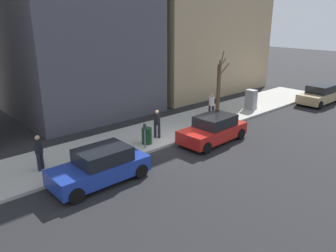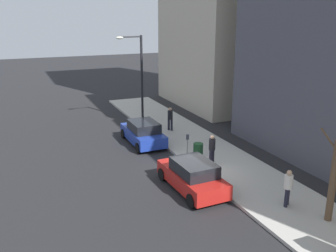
# 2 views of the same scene
# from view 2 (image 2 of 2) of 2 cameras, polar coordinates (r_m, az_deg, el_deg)

# --- Properties ---
(ground_plane) EXTENTS (120.00, 120.00, 0.00)m
(ground_plane) POSITION_cam_2_polar(r_m,az_deg,el_deg) (20.26, 4.10, -6.99)
(ground_plane) COLOR #232326
(sidewalk) EXTENTS (4.00, 36.00, 0.15)m
(sidewalk) POSITION_cam_2_polar(r_m,az_deg,el_deg) (21.16, 8.96, -5.87)
(sidewalk) COLOR #B2AFA8
(sidewalk) RESTS_ON ground
(parked_car_red) EXTENTS (2.04, 4.26, 1.52)m
(parked_car_red) POSITION_cam_2_polar(r_m,az_deg,el_deg) (18.00, 3.75, -7.58)
(parked_car_red) COLOR red
(parked_car_red) RESTS_ON ground
(parked_car_blue) EXTENTS (1.93, 4.20, 1.52)m
(parked_car_blue) POSITION_cam_2_polar(r_m,az_deg,el_deg) (24.27, -3.80, -1.05)
(parked_car_blue) COLOR #1E389E
(parked_car_blue) RESTS_ON ground
(parking_meter) EXTENTS (0.14, 0.10, 1.35)m
(parking_meter) POSITION_cam_2_polar(r_m,az_deg,el_deg) (21.62, 2.99, -2.62)
(parking_meter) COLOR slate
(parking_meter) RESTS_ON sidewalk
(streetlamp) EXTENTS (1.97, 0.32, 6.50)m
(streetlamp) POSITION_cam_2_polar(r_m,az_deg,el_deg) (28.07, -4.54, 8.25)
(streetlamp) COLOR black
(streetlamp) RESTS_ON sidewalk
(bare_tree) EXTENTS (0.93, 1.53, 4.25)m
(bare_tree) POSITION_cam_2_polar(r_m,az_deg,el_deg) (16.05, 24.02, -7.18)
(bare_tree) COLOR brown
(bare_tree) RESTS_ON sidewalk
(trash_bin) EXTENTS (0.56, 0.56, 0.90)m
(trash_bin) POSITION_cam_2_polar(r_m,az_deg,el_deg) (21.54, 4.61, -3.80)
(trash_bin) COLOR #14381E
(trash_bin) RESTS_ON sidewalk
(pedestrian_near_meter) EXTENTS (0.36, 0.36, 1.66)m
(pedestrian_near_meter) POSITION_cam_2_polar(r_m,az_deg,el_deg) (16.97, 17.83, -8.68)
(pedestrian_near_meter) COLOR #1E1E2D
(pedestrian_near_meter) RESTS_ON sidewalk
(pedestrian_midblock) EXTENTS (0.37, 0.36, 1.66)m
(pedestrian_midblock) POSITION_cam_2_polar(r_m,az_deg,el_deg) (20.69, 6.72, -3.30)
(pedestrian_midblock) COLOR #1E1E2D
(pedestrian_midblock) RESTS_ON sidewalk
(pedestrian_far_corner) EXTENTS (0.36, 0.36, 1.66)m
(pedestrian_far_corner) POSITION_cam_2_polar(r_m,az_deg,el_deg) (26.49, 0.33, 1.31)
(pedestrian_far_corner) COLOR #1E1E2D
(pedestrian_far_corner) RESTS_ON sidewalk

